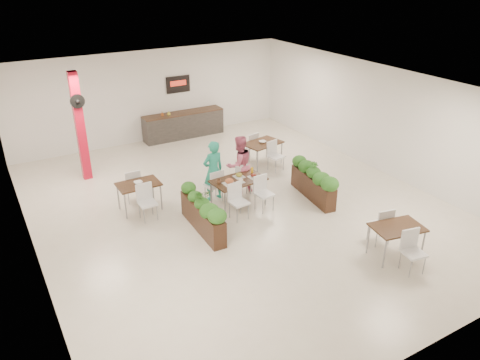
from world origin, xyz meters
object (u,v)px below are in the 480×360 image
Objects in this scene: diner_man at (213,171)px; side_table_c at (397,232)px; main_table at (238,184)px; diner_woman at (239,165)px; planter_right at (313,181)px; red_column at (80,126)px; side_table_a at (139,188)px; service_counter at (184,124)px; side_table_b at (262,146)px; planter_left at (202,211)px.

diner_man reaches higher than side_table_c.
main_table is 0.80m from diner_woman.
red_column is at bearing 138.66° from planter_right.
planter_right is at bearing -22.05° from side_table_a.
red_column is at bearing -155.00° from service_counter.
service_counter is 1.80× the size of side_table_b.
side_table_c is (1.36, -4.45, -0.22)m from diner_woman.
red_column reaches higher than planter_right.
service_counter is at bearing -109.44° from diner_man.
side_table_c is (-0.22, -3.15, 0.11)m from planter_right.
planter_left is at bearing -69.56° from red_column.
red_column reaches higher than diner_woman.
side_table_a is (-3.28, -4.56, 0.13)m from service_counter.
diner_man is at bearing -49.71° from red_column.
side_table_a is at bearing -13.37° from diner_woman.
main_table and side_table_a have the same top height.
diner_woman reaches higher than side_table_c.
red_column is 1.91× the size of diner_woman.
main_table is at bearing -25.27° from side_table_a.
side_table_a is (-1.94, 0.43, -0.22)m from diner_man.
service_counter is at bearing 99.32° from planter_right.
main_table is 1.02× the size of diner_man.
planter_left is 4.43m from side_table_c.
red_column is at bearing -46.59° from diner_woman.
red_column is at bearing -54.11° from diner_man.
diner_woman reaches higher than planter_right.
service_counter reaches higher than side_table_b.
main_table is 2.57m from side_table_a.
side_table_c is at bearing -104.27° from side_table_b.
main_table is 4.18m from side_table_c.
planter_left is (-0.99, -1.33, -0.31)m from diner_man.
planter_right is 3.16m from side_table_c.
main_table and side_table_c have the same top height.
main_table is at bearing -147.19° from side_table_b.
service_counter is 1.79× the size of diner_woman.
main_table is 0.82× the size of planter_left.
service_counter reaches higher than diner_man.
diner_woman is at bearing 58.02° from main_table.
side_table_b is (2.43, 1.34, -0.21)m from diner_man.
red_column is 1.07× the size of service_counter.
diner_woman is 0.84× the size of planter_right.
planter_left is at bearing -153.86° from main_table.
planter_right is at bearing -102.76° from side_table_b.
diner_man is 1.03× the size of side_table_a.
side_table_a is (-2.33, 1.09, -0.02)m from main_table.
planter_right reaches higher than main_table.
side_table_b is at bearing 88.79° from planter_right.
planter_right is (1.98, -0.64, -0.13)m from main_table.
service_counter is 5.19m from diner_man.
diner_man is at bearing -105.04° from service_counter.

